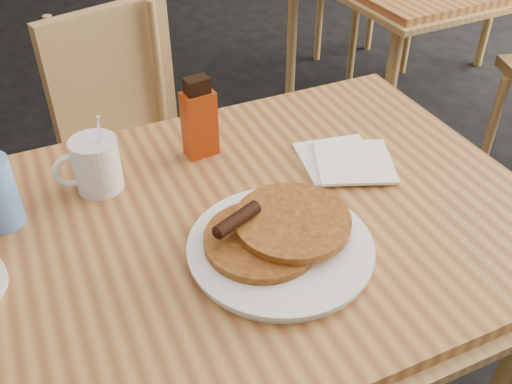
{
  "coord_description": "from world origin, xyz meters",
  "views": [
    {
      "loc": [
        -0.29,
        -0.64,
        1.4
      ],
      "look_at": [
        0.01,
        0.03,
        0.82
      ],
      "focal_mm": 40.0,
      "sensor_mm": 36.0,
      "label": 1
    }
  ],
  "objects_px": {
    "chair_main_far": "(127,135)",
    "coffee_mug": "(95,164)",
    "pancake_plate": "(279,242)",
    "syrup_bottle": "(199,120)",
    "main_table": "(227,241)"
  },
  "relations": [
    {
      "from": "main_table",
      "to": "coffee_mug",
      "type": "relative_size",
      "value": 7.23
    },
    {
      "from": "pancake_plate",
      "to": "syrup_bottle",
      "type": "relative_size",
      "value": 1.81
    },
    {
      "from": "chair_main_far",
      "to": "pancake_plate",
      "type": "height_order",
      "value": "chair_main_far"
    },
    {
      "from": "main_table",
      "to": "chair_main_far",
      "type": "height_order",
      "value": "chair_main_far"
    },
    {
      "from": "syrup_bottle",
      "to": "pancake_plate",
      "type": "bearing_deg",
      "value": -92.69
    },
    {
      "from": "chair_main_far",
      "to": "syrup_bottle",
      "type": "xyz_separation_m",
      "value": [
        0.05,
        -0.52,
        0.32
      ]
    },
    {
      "from": "pancake_plate",
      "to": "syrup_bottle",
      "type": "xyz_separation_m",
      "value": [
        -0.02,
        0.32,
        0.06
      ]
    },
    {
      "from": "main_table",
      "to": "pancake_plate",
      "type": "height_order",
      "value": "pancake_plate"
    },
    {
      "from": "chair_main_far",
      "to": "coffee_mug",
      "type": "distance_m",
      "value": 0.65
    },
    {
      "from": "chair_main_far",
      "to": "syrup_bottle",
      "type": "bearing_deg",
      "value": -99.94
    },
    {
      "from": "chair_main_far",
      "to": "pancake_plate",
      "type": "xyz_separation_m",
      "value": [
        0.07,
        -0.84,
        0.26
      ]
    },
    {
      "from": "chair_main_far",
      "to": "syrup_bottle",
      "type": "height_order",
      "value": "syrup_bottle"
    },
    {
      "from": "syrup_bottle",
      "to": "main_table",
      "type": "bearing_deg",
      "value": -104.75
    },
    {
      "from": "main_table",
      "to": "syrup_bottle",
      "type": "bearing_deg",
      "value": 80.82
    },
    {
      "from": "pancake_plate",
      "to": "coffee_mug",
      "type": "relative_size",
      "value": 1.88
    }
  ]
}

